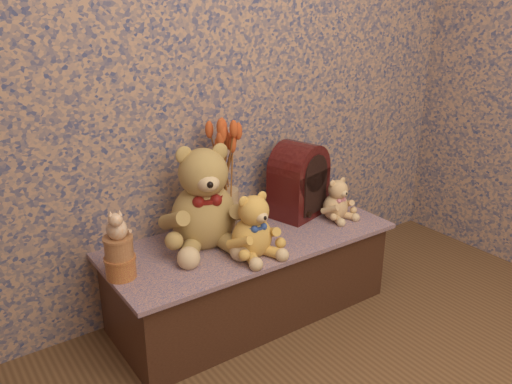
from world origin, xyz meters
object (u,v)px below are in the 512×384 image
Objects in this scene: cat_figurine at (116,222)px; teddy_medium at (252,222)px; cathedral_radio at (299,179)px; biscuit_tin_lower at (121,267)px; ceramic_vase at (226,210)px; teddy_small at (336,197)px; teddy_large at (203,191)px.

teddy_medium is at bearing 6.58° from cat_figurine.
cathedral_radio is 3.16× the size of biscuit_tin_lower.
ceramic_vase is at bearing 157.62° from cathedral_radio.
teddy_small is (0.56, 0.08, -0.04)m from teddy_medium.
teddy_large is 0.70m from teddy_small.
ceramic_vase is (0.15, 0.06, -0.14)m from teddy_large.
teddy_small is 1.10m from cat_figurine.
teddy_small is 1.87× the size of biscuit_tin_lower.
teddy_large is at bearing 116.56° from teddy_medium.
teddy_large is 2.22× the size of teddy_small.
ceramic_vase is at bearing 81.13° from teddy_medium.
teddy_medium is 0.80× the size of cathedral_radio.
teddy_medium is 0.57m from teddy_small.
teddy_small is at bearing -19.35° from ceramic_vase.
teddy_medium is 2.52× the size of biscuit_tin_lower.
ceramic_vase is (-0.40, 0.04, -0.09)m from cathedral_radio.
teddy_medium is at bearing -97.48° from ceramic_vase.
cathedral_radio reaches higher than cat_figurine.
cathedral_radio is at bearing 25.75° from cat_figurine.
teddy_large is 2.41× the size of ceramic_vase.
cat_figurine is at bearing 169.43° from cathedral_radio.
biscuit_tin_lower is at bearing 174.90° from teddy_small.
teddy_large is 3.82× the size of cat_figurine.
cat_figurine is at bearing -152.09° from teddy_large.
cat_figurine is at bearing 174.90° from teddy_small.
cat_figurine is at bearing 164.90° from teddy_medium.
teddy_small is 0.20m from cathedral_radio.
cat_figurine reaches higher than teddy_small.
cathedral_radio reaches higher than biscuit_tin_lower.
cathedral_radio is (-0.13, 0.14, 0.08)m from teddy_small.
cathedral_radio is 1.83× the size of ceramic_vase.
teddy_large is 0.55m from cathedral_radio.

